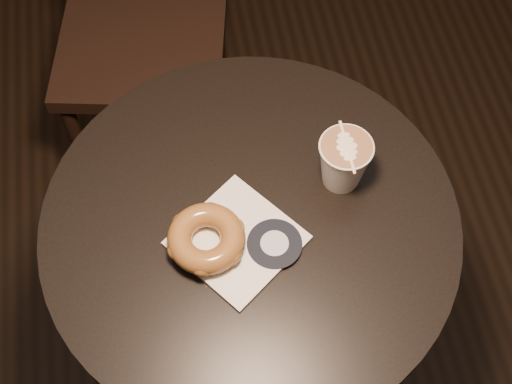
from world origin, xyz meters
TOP-DOWN VIEW (x-y plane):
  - cafe_table at (0.00, 0.00)m, footprint 0.70×0.70m
  - pastry_bag at (-0.03, -0.04)m, footprint 0.24×0.24m
  - doughnut at (-0.08, -0.04)m, footprint 0.13×0.13m
  - latte_cup at (0.17, 0.05)m, footprint 0.09×0.09m

SIDE VIEW (x-z plane):
  - cafe_table at x=0.00m, z-range 0.18..0.93m
  - pastry_bag at x=-0.03m, z-range 0.75..0.76m
  - doughnut at x=-0.08m, z-range 0.76..0.80m
  - latte_cup at x=0.17m, z-range 0.75..0.85m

